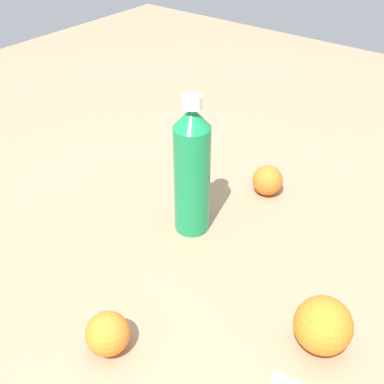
{
  "coord_description": "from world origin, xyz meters",
  "views": [
    {
      "loc": [
        0.38,
        -0.5,
        0.57
      ],
      "look_at": [
        -0.04,
        0.04,
        0.08
      ],
      "focal_mm": 44.24,
      "sensor_mm": 36.0,
      "label": 1
    }
  ],
  "objects_px": {
    "orange_0": "(108,334)",
    "water_bottle": "(192,171)",
    "orange_1": "(268,180)",
    "orange_2": "(323,325)"
  },
  "relations": [
    {
      "from": "orange_0",
      "to": "water_bottle",
      "type": "bearing_deg",
      "value": 104.26
    },
    {
      "from": "orange_1",
      "to": "orange_2",
      "type": "bearing_deg",
      "value": -48.04
    },
    {
      "from": "orange_0",
      "to": "orange_1",
      "type": "relative_size",
      "value": 1.01
    },
    {
      "from": "orange_1",
      "to": "water_bottle",
      "type": "bearing_deg",
      "value": -107.0
    },
    {
      "from": "orange_0",
      "to": "orange_1",
      "type": "xyz_separation_m",
      "value": [
        -0.02,
        0.47,
        -0.0
      ]
    },
    {
      "from": "water_bottle",
      "to": "orange_0",
      "type": "distance_m",
      "value": 0.31
    },
    {
      "from": "orange_1",
      "to": "orange_2",
      "type": "relative_size",
      "value": 0.75
    },
    {
      "from": "water_bottle",
      "to": "orange_0",
      "type": "xyz_separation_m",
      "value": [
        0.07,
        -0.28,
        -0.09
      ]
    },
    {
      "from": "water_bottle",
      "to": "orange_0",
      "type": "bearing_deg",
      "value": -143.17
    },
    {
      "from": "water_bottle",
      "to": "orange_0",
      "type": "height_order",
      "value": "water_bottle"
    }
  ]
}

